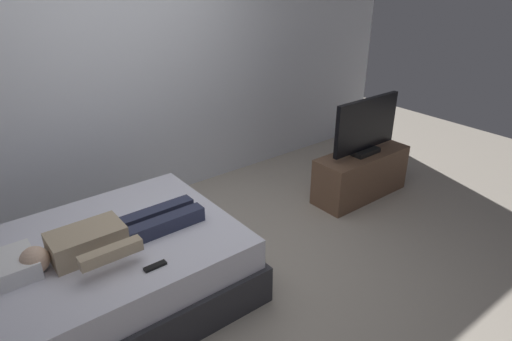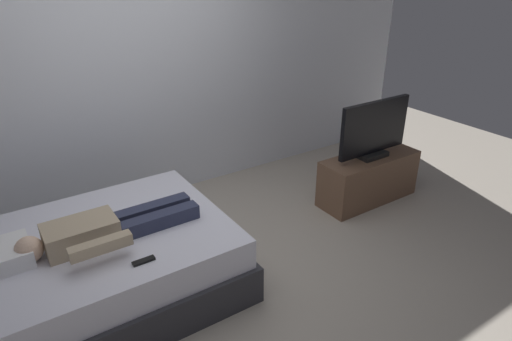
% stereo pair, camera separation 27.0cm
% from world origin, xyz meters
% --- Properties ---
extents(ground_plane, '(10.00, 10.00, 0.00)m').
position_xyz_m(ground_plane, '(0.00, 0.00, 0.00)').
color(ground_plane, '#ADA393').
extents(back_wall, '(6.40, 0.10, 2.80)m').
position_xyz_m(back_wall, '(0.40, 1.61, 1.40)').
color(back_wall, silver).
rests_on(back_wall, ground).
extents(bed, '(1.94, 1.47, 0.54)m').
position_xyz_m(bed, '(-0.84, 0.25, 0.26)').
color(bed, '#333338').
rests_on(bed, ground).
extents(person, '(1.26, 0.46, 0.18)m').
position_xyz_m(person, '(-0.81, 0.16, 0.62)').
color(person, tan).
rests_on(person, bed).
extents(remote, '(0.15, 0.04, 0.02)m').
position_xyz_m(remote, '(-0.66, -0.24, 0.55)').
color(remote, black).
rests_on(remote, bed).
extents(tv_stand, '(1.10, 0.40, 0.50)m').
position_xyz_m(tv_stand, '(1.95, 0.20, 0.25)').
color(tv_stand, brown).
rests_on(tv_stand, ground).
extents(tv, '(0.88, 0.20, 0.59)m').
position_xyz_m(tv, '(1.95, 0.20, 0.78)').
color(tv, black).
rests_on(tv, tv_stand).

